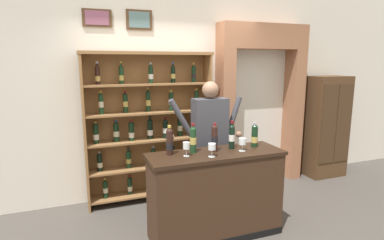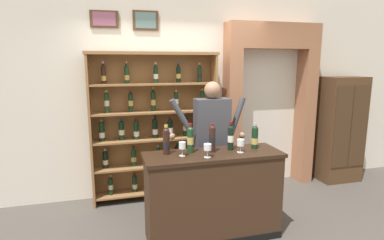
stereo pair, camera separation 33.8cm
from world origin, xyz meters
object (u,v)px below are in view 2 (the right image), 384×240
at_px(side_cabinet, 341,129).
at_px(tasting_counter, 213,195).
at_px(tasting_bottle_bianco, 212,138).
at_px(wine_glass_right, 182,146).
at_px(wine_glass_left, 241,143).
at_px(wine_shelf, 154,124).
at_px(tasting_bottle_vin_santo, 255,137).
at_px(shopkeeper, 212,133).
at_px(tasting_bottle_super_tuscan, 231,137).
at_px(tasting_bottle_grappa, 166,141).
at_px(tasting_bottle_brunello, 190,139).
at_px(wine_glass_spare, 208,148).

relative_size(side_cabinet, tasting_counter, 1.14).
relative_size(tasting_bottle_bianco, wine_glass_right, 2.11).
distance_m(wine_glass_right, wine_glass_left, 0.64).
height_order(tasting_counter, tasting_bottle_bianco, tasting_bottle_bianco).
relative_size(wine_shelf, tasting_bottle_vin_santo, 7.20).
distance_m(tasting_counter, wine_glass_left, 0.66).
bearing_deg(tasting_counter, wine_glass_right, -178.09).
relative_size(shopkeeper, tasting_bottle_vin_santo, 5.92).
height_order(side_cabinet, tasting_bottle_super_tuscan, side_cabinet).
bearing_deg(tasting_bottle_grappa, wine_glass_left, -10.75).
distance_m(tasting_bottle_brunello, tasting_bottle_vin_santo, 0.75).
distance_m(tasting_bottle_vin_santo, wine_glass_right, 0.86).
distance_m(tasting_bottle_grappa, wine_glass_spare, 0.45).
distance_m(tasting_counter, shopkeeper, 0.82).
relative_size(shopkeeper, tasting_bottle_grappa, 5.37).
distance_m(side_cabinet, wine_glass_right, 3.12).
xyz_separation_m(tasting_bottle_bianco, wine_glass_left, (0.29, -0.10, -0.05)).
relative_size(side_cabinet, shopkeeper, 1.00).
distance_m(tasting_bottle_brunello, wine_glass_left, 0.54).
height_order(wine_shelf, shopkeeper, wine_shelf).
xyz_separation_m(side_cabinet, shopkeeper, (-2.39, -0.52, 0.20)).
xyz_separation_m(wine_shelf, wine_glass_spare, (0.35, -1.34, -0.01)).
height_order(tasting_counter, tasting_bottle_vin_santo, tasting_bottle_vin_santo).
distance_m(tasting_counter, wine_glass_spare, 0.61).
xyz_separation_m(tasting_counter, tasting_bottle_super_tuscan, (0.23, 0.08, 0.63)).
bearing_deg(tasting_bottle_brunello, shopkeeper, 49.74).
bearing_deg(tasting_bottle_vin_santo, tasting_bottle_super_tuscan, 176.82).
height_order(wine_shelf, wine_glass_spare, wine_shelf).
relative_size(tasting_bottle_grappa, wine_glass_spare, 2.23).
relative_size(wine_shelf, tasting_bottle_grappa, 6.53).
bearing_deg(wine_glass_spare, shopkeeper, 67.91).
relative_size(wine_glass_spare, wine_glass_right, 0.95).
relative_size(tasting_counter, shopkeeper, 0.88).
bearing_deg(wine_glass_left, tasting_bottle_bianco, 160.89).
height_order(shopkeeper, tasting_bottle_vin_santo, shopkeeper).
distance_m(tasting_bottle_grappa, wine_glass_right, 0.19).
bearing_deg(tasting_bottle_super_tuscan, wine_glass_left, -62.42).
distance_m(tasting_bottle_vin_santo, wine_glass_left, 0.25).
bearing_deg(tasting_bottle_vin_santo, shopkeeper, 123.58).
xyz_separation_m(side_cabinet, wine_glass_spare, (-2.67, -1.21, 0.22)).
distance_m(wine_shelf, tasting_counter, 1.43).
bearing_deg(tasting_bottle_grappa, tasting_bottle_vin_santo, -2.30).
relative_size(tasting_bottle_grappa, tasting_bottle_brunello, 0.98).
xyz_separation_m(tasting_bottle_vin_santo, wine_glass_left, (-0.22, -0.11, -0.03)).
distance_m(shopkeeper, wine_glass_spare, 0.75).
distance_m(tasting_bottle_grappa, tasting_bottle_super_tuscan, 0.72).
relative_size(tasting_bottle_vin_santo, wine_glass_right, 1.92).
height_order(tasting_bottle_bianco, wine_glass_spare, tasting_bottle_bianco).
relative_size(shopkeeper, tasting_bottle_bianco, 5.41).
relative_size(tasting_bottle_brunello, wine_glass_spare, 2.27).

